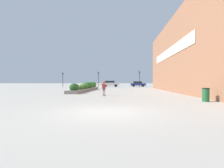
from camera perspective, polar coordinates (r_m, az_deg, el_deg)
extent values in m
plane|color=#ADA89E|center=(7.62, -2.17, -9.14)|extent=(300.00, 300.00, 0.00)
cube|color=#9E6647|center=(22.52, 20.79, 9.60)|extent=(0.60, 32.37, 9.60)
cube|color=silver|center=(25.23, 18.11, 9.69)|extent=(0.06, 17.28, 1.20)
cube|color=slate|center=(25.95, -8.54, -1.79)|extent=(1.44, 14.66, 0.35)
ellipsoid|color=#234C1E|center=(19.93, -12.25, -1.07)|extent=(1.06, 1.04, 0.90)
ellipsoid|color=#3D6623|center=(22.22, -10.53, -1.17)|extent=(1.15, 1.26, 0.60)
ellipsoid|color=#3D6623|center=(24.73, -9.17, -0.81)|extent=(1.29, 1.50, 0.80)
ellipsoid|color=#286028|center=(27.12, -8.10, -0.46)|extent=(1.57, 1.70, 1.08)
ellipsoid|color=#3D6623|center=(29.67, -7.01, -0.33)|extent=(1.04, 1.04, 1.10)
ellipsoid|color=#33702D|center=(32.14, -6.20, -0.23)|extent=(1.18, 1.31, 1.14)
cube|color=navy|center=(16.37, -2.67, -3.53)|extent=(0.22, 0.60, 0.01)
cylinder|color=beige|center=(16.59, -2.90, -3.69)|extent=(0.06, 0.06, 0.06)
cylinder|color=beige|center=(16.57, -2.28, -3.69)|extent=(0.06, 0.06, 0.06)
cylinder|color=beige|center=(16.17, -3.07, -3.80)|extent=(0.06, 0.06, 0.06)
cylinder|color=beige|center=(16.16, -2.43, -3.81)|extent=(0.06, 0.06, 0.06)
cylinder|color=tan|center=(16.36, -2.90, -2.52)|extent=(0.10, 0.10, 0.56)
cylinder|color=tan|center=(16.34, -2.44, -2.53)|extent=(0.10, 0.10, 0.56)
cube|color=#4C4C51|center=(16.34, -2.67, -1.90)|extent=(0.20, 0.17, 0.20)
cube|color=maroon|center=(16.33, -2.67, -0.77)|extent=(0.32, 0.16, 0.44)
cylinder|color=tan|center=(16.37, -3.95, -0.18)|extent=(0.42, 0.08, 0.07)
cylinder|color=tan|center=(16.29, -1.39, -0.19)|extent=(0.42, 0.08, 0.07)
sphere|color=tan|center=(16.32, -2.67, 0.32)|extent=(0.18, 0.18, 0.18)
sphere|color=red|center=(16.32, -2.67, 0.43)|extent=(0.21, 0.21, 0.21)
cylinder|color=#1E5B33|center=(13.05, 28.28, -3.24)|extent=(0.45, 0.45, 0.85)
cylinder|color=black|center=(13.02, 28.29, -1.26)|extent=(0.47, 0.47, 0.05)
cube|color=navy|center=(48.14, 8.51, -0.14)|extent=(4.08, 1.77, 0.59)
cube|color=black|center=(48.12, 8.32, 0.53)|extent=(2.24, 1.56, 0.54)
cylinder|color=black|center=(49.10, 9.90, -0.47)|extent=(0.62, 0.22, 0.62)
cylinder|color=black|center=(47.43, 10.11, -0.51)|extent=(0.62, 0.22, 0.62)
cylinder|color=black|center=(48.90, 6.95, -0.47)|extent=(0.62, 0.22, 0.62)
cylinder|color=black|center=(47.22, 7.06, -0.51)|extent=(0.62, 0.22, 0.62)
cube|color=#BCBCC1|center=(45.80, -0.45, -0.04)|extent=(4.44, 1.83, 0.75)
cube|color=black|center=(45.81, -0.67, 0.74)|extent=(2.44, 1.61, 0.51)
cylinder|color=black|center=(46.59, 1.32, -0.49)|extent=(0.66, 0.22, 0.66)
cylinder|color=black|center=(44.85, 1.23, -0.54)|extent=(0.66, 0.22, 0.66)
cylinder|color=black|center=(46.79, -2.05, -0.48)|extent=(0.66, 0.22, 0.66)
cylinder|color=black|center=(45.06, -2.28, -0.53)|extent=(0.66, 0.22, 0.66)
cube|color=navy|center=(46.87, 19.92, -0.12)|extent=(3.82, 1.84, 0.64)
cube|color=black|center=(46.82, 19.75, 0.60)|extent=(2.10, 1.62, 0.53)
cylinder|color=black|center=(48.05, 20.99, -0.49)|extent=(0.68, 0.22, 0.68)
cylinder|color=black|center=(46.39, 21.63, -0.53)|extent=(0.68, 0.22, 0.68)
cylinder|color=black|center=(47.41, 18.25, -0.49)|extent=(0.68, 0.22, 0.68)
cylinder|color=black|center=(45.72, 18.80, -0.54)|extent=(0.68, 0.22, 0.68)
cylinder|color=black|center=(41.85, -4.49, 1.14)|extent=(0.11, 0.11, 3.24)
cube|color=black|center=(41.90, -4.49, 3.66)|extent=(0.28, 0.20, 0.45)
sphere|color=#2D2823|center=(41.79, -4.51, 3.87)|extent=(0.15, 0.15, 0.15)
sphere|color=orange|center=(41.78, -4.51, 3.67)|extent=(0.15, 0.15, 0.15)
sphere|color=#2D2823|center=(41.78, -4.51, 3.46)|extent=(0.15, 0.15, 0.15)
cylinder|color=black|center=(41.18, 8.96, 1.18)|extent=(0.11, 0.11, 3.30)
cube|color=black|center=(41.24, 8.96, 3.78)|extent=(0.28, 0.20, 0.45)
sphere|color=#2D2823|center=(41.13, 8.98, 4.00)|extent=(0.15, 0.15, 0.15)
sphere|color=orange|center=(41.12, 8.98, 3.79)|extent=(0.15, 0.15, 0.15)
sphere|color=#2D2823|center=(41.11, 8.98, 3.58)|extent=(0.15, 0.15, 0.15)
cylinder|color=black|center=(43.76, -15.78, 0.96)|extent=(0.11, 0.11, 3.04)
cube|color=black|center=(43.80, -15.78, 3.25)|extent=(0.28, 0.20, 0.45)
sphere|color=#2D2823|center=(43.69, -15.84, 3.45)|extent=(0.15, 0.15, 0.15)
sphere|color=orange|center=(43.69, -15.84, 3.26)|extent=(0.15, 0.15, 0.15)
sphere|color=#2D2823|center=(43.68, -15.84, 3.06)|extent=(0.15, 0.15, 0.15)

